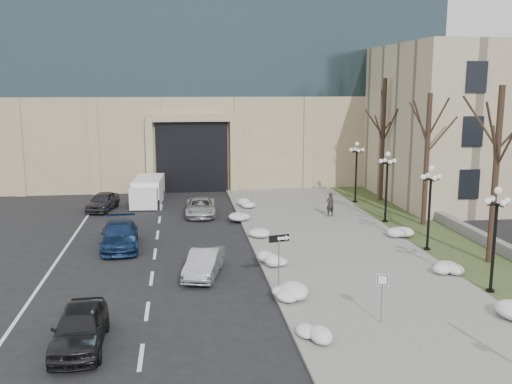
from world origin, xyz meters
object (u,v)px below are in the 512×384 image
(car_d, at_px, (200,207))
(car_e, at_px, (103,201))
(lamppost_d, at_px, (356,164))
(car_a, at_px, (80,328))
(car_b, at_px, (204,263))
(car_c, at_px, (120,235))
(lamppost_b, at_px, (430,196))
(lamppost_a, at_px, (495,226))
(lamppost_c, at_px, (387,177))
(pedestrian, at_px, (330,204))
(keep_sign, at_px, (382,288))
(one_way_sign, at_px, (283,245))
(box_truck, at_px, (148,191))

(car_d, xyz_separation_m, car_e, (-6.97, 2.63, 0.06))
(lamppost_d, bearing_deg, car_a, -127.02)
(car_b, distance_m, car_c, 7.02)
(car_e, xyz_separation_m, lamppost_b, (18.96, -13.04, 2.41))
(car_b, distance_m, lamppost_a, 13.19)
(lamppost_a, bearing_deg, lamppost_d, 90.00)
(lamppost_c, bearing_deg, pedestrian, 147.95)
(car_a, height_order, car_c, car_a)
(car_c, bearing_deg, keep_sign, -52.22)
(car_b, distance_m, lamppost_c, 15.43)
(car_b, relative_size, pedestrian, 2.36)
(car_c, distance_m, car_d, 8.85)
(car_a, distance_m, keep_sign, 11.03)
(one_way_sign, bearing_deg, car_a, -164.44)
(car_b, bearing_deg, lamppost_d, 65.44)
(lamppost_b, distance_m, lamppost_c, 6.50)
(lamppost_c, bearing_deg, car_a, -136.70)
(box_truck, bearing_deg, lamppost_b, -40.13)
(car_b, relative_size, keep_sign, 1.91)
(lamppost_d, bearing_deg, pedestrian, -125.53)
(lamppost_a, bearing_deg, one_way_sign, 171.31)
(lamppost_d, bearing_deg, lamppost_c, -90.00)
(keep_sign, bearing_deg, lamppost_a, 42.64)
(box_truck, relative_size, keep_sign, 2.98)
(car_b, distance_m, car_d, 12.88)
(keep_sign, height_order, lamppost_b, lamppost_b)
(keep_sign, distance_m, lamppost_d, 22.92)
(lamppost_a, bearing_deg, lamppost_c, 90.00)
(car_e, xyz_separation_m, lamppost_c, (18.96, -6.54, 2.41))
(car_b, bearing_deg, lamppost_c, 50.02)
(one_way_sign, relative_size, keep_sign, 1.29)
(box_truck, bearing_deg, keep_sign, -64.05)
(pedestrian, distance_m, box_truck, 14.32)
(lamppost_b, xyz_separation_m, lamppost_c, (0.00, 6.50, 0.00))
(car_c, bearing_deg, pedestrian, 18.02)
(car_b, height_order, lamppost_b, lamppost_b)
(car_c, bearing_deg, box_truck, 81.49)
(car_c, relative_size, lamppost_a, 1.06)
(car_d, relative_size, pedestrian, 2.65)
(car_c, xyz_separation_m, car_d, (4.78, 7.44, -0.12))
(lamppost_b, relative_size, lamppost_d, 1.00)
(car_c, distance_m, box_truck, 12.31)
(car_e, bearing_deg, lamppost_a, -34.15)
(car_e, distance_m, pedestrian, 16.39)
(car_d, bearing_deg, pedestrian, -10.02)
(car_d, xyz_separation_m, one_way_sign, (2.98, -15.53, 1.56))
(car_a, distance_m, car_d, 20.46)
(car_a, distance_m, pedestrian, 22.59)
(car_c, xyz_separation_m, keep_sign, (10.85, -12.05, 0.77))
(car_b, relative_size, lamppost_a, 0.82)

